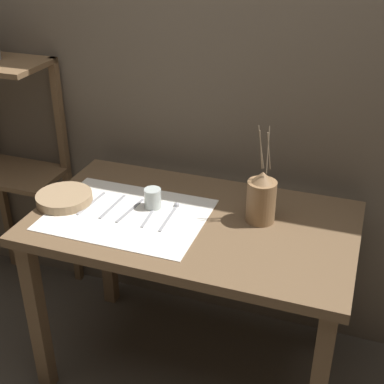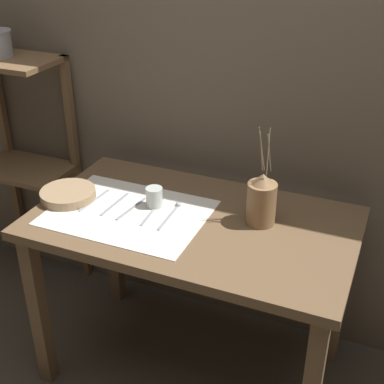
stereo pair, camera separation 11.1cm
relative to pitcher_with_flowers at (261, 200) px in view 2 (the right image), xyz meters
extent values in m
plane|color=#473F35|center=(-0.25, -0.08, -0.90)|extent=(12.00, 12.00, 0.00)
cube|color=brown|center=(-0.25, 0.40, 0.30)|extent=(7.00, 0.06, 2.40)
cube|color=brown|center=(-0.25, -0.08, -0.12)|extent=(1.27, 0.74, 0.04)
cube|color=brown|center=(-0.82, -0.39, -0.52)|extent=(0.06, 0.06, 0.76)
cube|color=brown|center=(-0.82, 0.23, -0.52)|extent=(0.06, 0.06, 0.76)
cube|color=brown|center=(0.32, 0.23, -0.52)|extent=(0.06, 0.06, 0.76)
cube|color=brown|center=(-1.30, 0.19, 0.36)|extent=(0.47, 0.31, 0.02)
cube|color=brown|center=(-1.30, 0.19, -0.20)|extent=(0.47, 0.31, 0.02)
cube|color=brown|center=(-1.52, 0.33, -0.26)|extent=(0.04, 0.04, 1.26)
cube|color=brown|center=(-1.08, 0.33, -0.26)|extent=(0.04, 0.04, 1.26)
cube|color=white|center=(-0.51, -0.14, -0.10)|extent=(0.62, 0.46, 0.00)
cylinder|color=olive|center=(0.00, 0.00, -0.01)|extent=(0.11, 0.11, 0.17)
cone|color=olive|center=(0.00, 0.00, 0.09)|extent=(0.08, 0.08, 0.04)
cylinder|color=#847056|center=(-0.02, 0.02, 0.20)|extent=(0.03, 0.02, 0.18)
cylinder|color=#847056|center=(-0.02, 0.01, 0.19)|extent=(0.02, 0.03, 0.16)
cylinder|color=#847056|center=(0.01, 0.00, 0.20)|extent=(0.01, 0.03, 0.18)
cylinder|color=#847056|center=(0.01, 0.01, 0.19)|extent=(0.02, 0.03, 0.16)
cylinder|color=#9E7F5B|center=(-0.79, -0.13, -0.08)|extent=(0.23, 0.23, 0.04)
cylinder|color=#B7C1BC|center=(-0.43, -0.05, -0.05)|extent=(0.07, 0.07, 0.08)
cube|color=#939399|center=(-0.68, -0.11, -0.09)|extent=(0.03, 0.20, 0.00)
cube|color=#939399|center=(-0.59, -0.10, -0.09)|extent=(0.02, 0.20, 0.00)
cube|color=#939399|center=(-0.51, -0.11, -0.09)|extent=(0.03, 0.20, 0.00)
cube|color=#939399|center=(-0.42, -0.11, -0.09)|extent=(0.03, 0.20, 0.00)
sphere|color=#939399|center=(-0.43, -0.01, -0.09)|extent=(0.02, 0.02, 0.02)
cube|color=#939399|center=(-0.34, -0.11, -0.09)|extent=(0.02, 0.20, 0.00)
sphere|color=#939399|center=(-0.34, -0.01, -0.09)|extent=(0.02, 0.02, 0.02)
camera|label=1|loc=(0.35, -1.77, 0.99)|focal=50.00mm
camera|label=2|loc=(0.45, -1.73, 0.99)|focal=50.00mm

